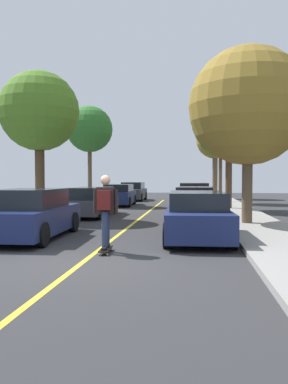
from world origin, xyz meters
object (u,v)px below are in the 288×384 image
at_px(street_tree_left_nearest, 39,112).
at_px(parked_car_left_farthest, 133,192).
at_px(parked_car_left_nearest, 31,215).
at_px(street_tree_right_farthest, 215,140).
at_px(skateboard, 106,249).
at_px(parked_car_right_near, 195,203).
at_px(skateboarder, 105,207).
at_px(parked_car_right_far, 194,195).
at_px(street_tree_left_near, 90,130).
at_px(street_tree_right_nearest, 248,106).
at_px(parked_car_left_near, 91,202).
at_px(parked_car_left_far, 119,195).
at_px(parked_car_right_nearest, 197,216).
at_px(street_tree_right_near, 229,119).
at_px(street_tree_right_far, 221,134).

bearing_deg(street_tree_left_nearest, parked_car_left_farthest, 82.83).
relative_size(parked_car_left_nearest, street_tree_right_farthest, 0.67).
bearing_deg(skateboard, street_tree_right_farthest, 81.02).
xyz_separation_m(parked_car_right_near, skateboarder, (-2.15, -8.39, 0.40)).
height_order(parked_car_left_nearest, skateboard, parked_car_left_nearest).
bearing_deg(street_tree_right_farthest, parked_car_right_far, -100.00).
distance_m(parked_car_left_farthest, street_tree_left_near, 7.76).
xyz_separation_m(parked_car_left_nearest, parked_car_right_far, (4.78, 12.91, 0.03)).
relative_size(street_tree_left_near, street_tree_right_nearest, 0.98).
relative_size(parked_car_left_near, street_tree_right_nearest, 0.72).
xyz_separation_m(parked_car_left_far, street_tree_left_near, (-1.83, -0.26, 4.17)).
height_order(street_tree_left_nearest, skateboarder, street_tree_left_nearest).
bearing_deg(parked_car_right_near, parked_car_left_near, 176.65).
distance_m(parked_car_left_near, street_tree_left_near, 8.16).
bearing_deg(skateboarder, skateboard, 93.44).
height_order(parked_car_right_nearest, skateboard, parked_car_right_nearest).
relative_size(parked_car_right_near, street_tree_left_nearest, 0.67).
height_order(parked_car_left_far, parked_car_right_far, parked_car_right_far).
bearing_deg(street_tree_left_nearest, parked_car_left_near, 39.23).
bearing_deg(parked_car_right_near, street_tree_right_near, 66.74).
height_order(parked_car_left_nearest, parked_car_left_near, parked_car_left_nearest).
bearing_deg(parked_car_left_far, street_tree_right_nearest, -56.95).
height_order(street_tree_left_nearest, street_tree_left_near, street_tree_left_near).
bearing_deg(street_tree_left_nearest, street_tree_right_near, 32.99).
bearing_deg(street_tree_right_nearest, street_tree_right_farthest, 90.00).
relative_size(street_tree_right_far, skateboarder, 3.73).
bearing_deg(parked_car_left_near, parked_car_left_nearest, -90.00).
relative_size(parked_car_left_near, parked_car_left_farthest, 1.05).
bearing_deg(street_tree_right_far, parked_car_right_near, -99.94).
bearing_deg(street_tree_left_near, street_tree_right_nearest, -49.53).
height_order(parked_car_left_farthest, skateboard, parked_car_left_farthest).
distance_m(parked_car_left_near, street_tree_right_farthest, 18.35).
xyz_separation_m(street_tree_right_nearest, street_tree_right_farthest, (0.00, 19.69, 0.68)).
xyz_separation_m(street_tree_left_nearest, street_tree_right_far, (8.44, 11.68, 0.29)).
bearing_deg(skateboard, parked_car_right_nearest, 46.28).
bearing_deg(parked_car_right_near, skateboard, -104.42).
height_order(parked_car_left_far, parked_car_left_farthest, parked_car_left_farthest).
xyz_separation_m(parked_car_right_near, street_tree_left_nearest, (-6.61, -1.22, 3.90)).
xyz_separation_m(parked_car_left_farthest, street_tree_right_far, (6.61, -2.88, 4.17)).
distance_m(street_tree_left_nearest, street_tree_right_far, 14.41).
xyz_separation_m(parked_car_right_near, street_tree_right_far, (1.83, 10.46, 4.20)).
bearing_deg(street_tree_right_farthest, street_tree_left_nearest, -115.07).
height_order(street_tree_right_nearest, street_tree_right_near, street_tree_right_near).
bearing_deg(street_tree_right_farthest, skateboarder, -98.96).
height_order(parked_car_left_nearest, parked_car_right_near, parked_car_left_nearest).
height_order(parked_car_left_nearest, parked_car_right_far, parked_car_right_far).
bearing_deg(parked_car_left_nearest, parked_car_right_near, 53.54).
height_order(street_tree_left_nearest, street_tree_right_near, street_tree_right_near).
xyz_separation_m(parked_car_right_nearest, street_tree_right_far, (1.83, 16.57, 4.19)).
height_order(street_tree_left_nearest, street_tree_right_far, street_tree_right_far).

